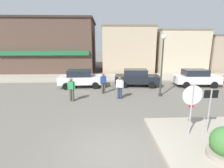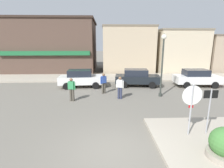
{
  "view_description": "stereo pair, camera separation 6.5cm",
  "coord_description": "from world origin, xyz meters",
  "px_view_note": "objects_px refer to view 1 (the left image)",
  "views": [
    {
      "loc": [
        -0.34,
        -5.68,
        3.91
      ],
      "look_at": [
        0.12,
        4.5,
        1.5
      ],
      "focal_mm": 28.0,
      "sensor_mm": 36.0,
      "label": 1
    },
    {
      "loc": [
        -0.28,
        -5.69,
        3.91
      ],
      "look_at": [
        0.12,
        4.5,
        1.5
      ],
      "focal_mm": 28.0,
      "sensor_mm": 36.0,
      "label": 2
    }
  ],
  "objects_px": {
    "stop_sign": "(192,103)",
    "pedestrian_kerb_side": "(71,89)",
    "lamp_post": "(162,56)",
    "parked_car_nearest": "(81,78)",
    "pedestrian_crossing_near": "(120,87)",
    "parked_car_second": "(137,77)",
    "one_way_sign": "(210,107)",
    "parked_car_third": "(196,77)",
    "pedestrian_crossing_far": "(103,83)"
  },
  "relations": [
    {
      "from": "one_way_sign",
      "to": "pedestrian_crossing_near",
      "type": "height_order",
      "value": "one_way_sign"
    },
    {
      "from": "lamp_post",
      "to": "pedestrian_crossing_near",
      "type": "height_order",
      "value": "lamp_post"
    },
    {
      "from": "stop_sign",
      "to": "pedestrian_crossing_far",
      "type": "bearing_deg",
      "value": 118.09
    },
    {
      "from": "lamp_post",
      "to": "parked_car_third",
      "type": "xyz_separation_m",
      "value": [
        4.24,
        2.97,
        -2.15
      ]
    },
    {
      "from": "one_way_sign",
      "to": "pedestrian_kerb_side",
      "type": "height_order",
      "value": "one_way_sign"
    },
    {
      "from": "stop_sign",
      "to": "pedestrian_crossing_near",
      "type": "bearing_deg",
      "value": 114.42
    },
    {
      "from": "one_way_sign",
      "to": "pedestrian_crossing_far",
      "type": "relative_size",
      "value": 1.3
    },
    {
      "from": "lamp_post",
      "to": "parked_car_nearest",
      "type": "height_order",
      "value": "lamp_post"
    },
    {
      "from": "stop_sign",
      "to": "one_way_sign",
      "type": "distance_m",
      "value": 0.84
    },
    {
      "from": "stop_sign",
      "to": "one_way_sign",
      "type": "xyz_separation_m",
      "value": [
        0.81,
        0.07,
        -0.19
      ]
    },
    {
      "from": "stop_sign",
      "to": "pedestrian_kerb_side",
      "type": "height_order",
      "value": "stop_sign"
    },
    {
      "from": "stop_sign",
      "to": "pedestrian_kerb_side",
      "type": "xyz_separation_m",
      "value": [
        -5.76,
        5.0,
        -0.65
      ]
    },
    {
      "from": "stop_sign",
      "to": "one_way_sign",
      "type": "height_order",
      "value": "stop_sign"
    },
    {
      "from": "pedestrian_crossing_far",
      "to": "pedestrian_kerb_side",
      "type": "height_order",
      "value": "same"
    },
    {
      "from": "parked_car_nearest",
      "to": "pedestrian_crossing_far",
      "type": "relative_size",
      "value": 2.54
    },
    {
      "from": "lamp_post",
      "to": "parked_car_second",
      "type": "height_order",
      "value": "lamp_post"
    },
    {
      "from": "pedestrian_crossing_far",
      "to": "pedestrian_kerb_side",
      "type": "relative_size",
      "value": 1.0
    },
    {
      "from": "stop_sign",
      "to": "parked_car_second",
      "type": "bearing_deg",
      "value": 93.58
    },
    {
      "from": "stop_sign",
      "to": "parked_car_second",
      "type": "xyz_separation_m",
      "value": [
        -0.57,
        9.08,
        -0.71
      ]
    },
    {
      "from": "stop_sign",
      "to": "parked_car_third",
      "type": "height_order",
      "value": "stop_sign"
    },
    {
      "from": "stop_sign",
      "to": "lamp_post",
      "type": "distance_m",
      "value": 6.05
    },
    {
      "from": "one_way_sign",
      "to": "parked_car_nearest",
      "type": "height_order",
      "value": "one_way_sign"
    },
    {
      "from": "lamp_post",
      "to": "parked_car_nearest",
      "type": "relative_size",
      "value": 1.11
    },
    {
      "from": "parked_car_third",
      "to": "pedestrian_crossing_near",
      "type": "height_order",
      "value": "pedestrian_crossing_near"
    },
    {
      "from": "pedestrian_crossing_far",
      "to": "pedestrian_crossing_near",
      "type": "bearing_deg",
      "value": -49.9
    },
    {
      "from": "one_way_sign",
      "to": "lamp_post",
      "type": "distance_m",
      "value": 6.0
    },
    {
      "from": "parked_car_second",
      "to": "one_way_sign",
      "type": "bearing_deg",
      "value": -81.28
    },
    {
      "from": "parked_car_nearest",
      "to": "pedestrian_crossing_near",
      "type": "distance_m",
      "value": 4.79
    },
    {
      "from": "stop_sign",
      "to": "lamp_post",
      "type": "relative_size",
      "value": 0.51
    },
    {
      "from": "lamp_post",
      "to": "pedestrian_crossing_far",
      "type": "distance_m",
      "value": 4.82
    },
    {
      "from": "pedestrian_crossing_near",
      "to": "parked_car_nearest",
      "type": "bearing_deg",
      "value": 131.8
    },
    {
      "from": "stop_sign",
      "to": "parked_car_third",
      "type": "relative_size",
      "value": 0.57
    },
    {
      "from": "parked_car_nearest",
      "to": "parked_car_third",
      "type": "relative_size",
      "value": 1.01
    },
    {
      "from": "one_way_sign",
      "to": "pedestrian_crossing_near",
      "type": "bearing_deg",
      "value": 121.53
    },
    {
      "from": "lamp_post",
      "to": "pedestrian_kerb_side",
      "type": "xyz_separation_m",
      "value": [
        -6.4,
        -0.85,
        -2.09
      ]
    },
    {
      "from": "one_way_sign",
      "to": "parked_car_nearest",
      "type": "bearing_deg",
      "value": 126.0
    },
    {
      "from": "one_way_sign",
      "to": "pedestrian_crossing_near",
      "type": "distance_m",
      "value": 6.24
    },
    {
      "from": "stop_sign",
      "to": "pedestrian_kerb_side",
      "type": "distance_m",
      "value": 7.66
    },
    {
      "from": "one_way_sign",
      "to": "pedestrian_crossing_far",
      "type": "xyz_separation_m",
      "value": [
        -4.43,
        6.7,
        -0.46
      ]
    },
    {
      "from": "parked_car_third",
      "to": "pedestrian_kerb_side",
      "type": "height_order",
      "value": "pedestrian_kerb_side"
    },
    {
      "from": "pedestrian_crossing_near",
      "to": "lamp_post",
      "type": "bearing_deg",
      "value": 8.58
    },
    {
      "from": "lamp_post",
      "to": "parked_car_nearest",
      "type": "distance_m",
      "value": 7.32
    },
    {
      "from": "parked_car_second",
      "to": "parked_car_third",
      "type": "bearing_deg",
      "value": -2.89
    },
    {
      "from": "one_way_sign",
      "to": "parked_car_second",
      "type": "height_order",
      "value": "one_way_sign"
    },
    {
      "from": "lamp_post",
      "to": "pedestrian_kerb_side",
      "type": "bearing_deg",
      "value": -172.46
    },
    {
      "from": "stop_sign",
      "to": "pedestrian_crossing_near",
      "type": "xyz_separation_m",
      "value": [
        -2.44,
        5.38,
        -0.65
      ]
    },
    {
      "from": "stop_sign",
      "to": "pedestrian_crossing_near",
      "type": "relative_size",
      "value": 1.43
    },
    {
      "from": "parked_car_second",
      "to": "stop_sign",
      "type": "bearing_deg",
      "value": -86.42
    },
    {
      "from": "parked_car_nearest",
      "to": "pedestrian_kerb_side",
      "type": "distance_m",
      "value": 3.95
    },
    {
      "from": "parked_car_nearest",
      "to": "pedestrian_crossing_far",
      "type": "bearing_deg",
      "value": -47.16
    }
  ]
}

